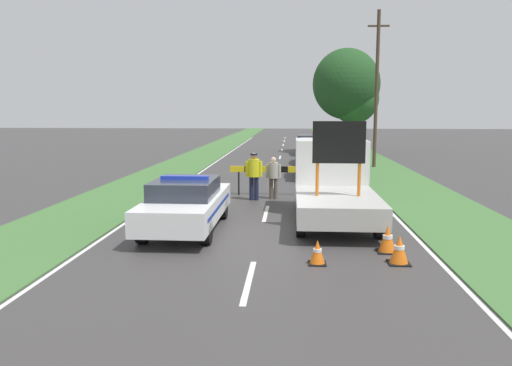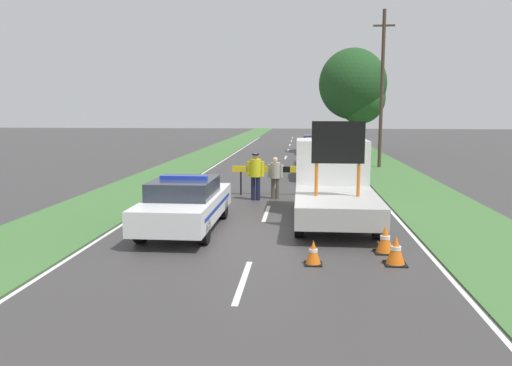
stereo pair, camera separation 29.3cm
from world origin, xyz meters
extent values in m
plane|color=#3D3A3A|center=(0.00, 0.00, 0.00)|extent=(160.00, 160.00, 0.00)
cube|color=silver|center=(0.00, -3.65, 0.00)|extent=(0.12, 2.51, 0.01)
cube|color=silver|center=(0.00, 2.84, 0.00)|extent=(0.12, 2.51, 0.01)
cube|color=silver|center=(0.00, 9.34, 0.00)|extent=(0.12, 2.51, 0.01)
cube|color=silver|center=(0.00, 15.83, 0.00)|extent=(0.12, 2.51, 0.01)
cube|color=silver|center=(0.00, 22.32, 0.00)|extent=(0.12, 2.51, 0.01)
cube|color=silver|center=(0.00, 28.82, 0.00)|extent=(0.12, 2.51, 0.01)
cube|color=silver|center=(0.00, 35.31, 0.00)|extent=(0.12, 2.51, 0.01)
cube|color=silver|center=(0.00, 41.81, 0.00)|extent=(0.12, 2.51, 0.01)
cube|color=silver|center=(0.00, 48.30, 0.00)|extent=(0.12, 2.51, 0.01)
cube|color=silver|center=(-4.06, 15.46, 0.00)|extent=(0.10, 66.71, 0.01)
cube|color=silver|center=(4.06, 15.46, 0.00)|extent=(0.10, 66.71, 0.01)
cube|color=#427038|center=(-5.80, 20.00, 0.01)|extent=(3.28, 120.00, 0.03)
cube|color=#427038|center=(5.80, 20.00, 0.01)|extent=(3.28, 120.00, 0.03)
cube|color=white|center=(-2.08, 0.47, 0.65)|extent=(1.84, 4.85, 0.63)
cube|color=#282D38|center=(-2.08, 0.33, 1.20)|extent=(1.62, 2.23, 0.47)
cylinder|color=black|center=(-2.88, 1.97, 0.33)|extent=(0.24, 0.66, 0.66)
cylinder|color=black|center=(-1.28, 1.97, 0.33)|extent=(0.24, 0.66, 0.66)
cylinder|color=black|center=(-2.88, -1.03, 0.33)|extent=(0.24, 0.66, 0.66)
cylinder|color=black|center=(-1.28, -1.03, 0.33)|extent=(0.24, 0.66, 0.66)
cube|color=#1E38C6|center=(-2.08, 0.33, 1.48)|extent=(1.29, 0.24, 0.10)
cube|color=#193399|center=(-2.08, 0.47, 0.68)|extent=(1.85, 3.98, 0.10)
cube|color=black|center=(-2.08, 2.94, 0.58)|extent=(1.01, 0.08, 0.38)
cube|color=white|center=(2.08, 3.45, 1.38)|extent=(2.26, 1.93, 1.95)
cube|color=#232833|center=(2.08, 4.39, 1.73)|extent=(1.92, 0.04, 0.86)
cube|color=#B2B2AD|center=(2.08, 0.67, 0.68)|extent=(2.26, 3.62, 0.57)
cylinder|color=#D16619|center=(1.51, 0.67, 1.42)|extent=(0.09, 0.09, 0.90)
cylinder|color=#D16619|center=(2.65, 0.67, 1.42)|extent=(0.09, 0.09, 0.90)
cube|color=black|center=(2.08, 0.67, 2.44)|extent=(1.42, 0.12, 1.13)
cylinder|color=black|center=(1.07, 3.45, 0.40)|extent=(0.24, 0.80, 0.80)
cylinder|color=black|center=(3.09, 3.45, 0.40)|extent=(0.24, 0.80, 0.80)
cylinder|color=black|center=(1.07, -0.05, 0.40)|extent=(0.24, 0.80, 0.80)
cylinder|color=black|center=(3.09, -0.05, 0.40)|extent=(0.24, 0.80, 0.80)
cylinder|color=black|center=(-1.25, 6.34, 0.45)|extent=(0.07, 0.07, 0.91)
cylinder|color=black|center=(1.47, 6.34, 0.45)|extent=(0.07, 0.07, 0.91)
cube|color=yellow|center=(-1.31, 6.34, 1.02)|extent=(0.57, 0.08, 0.23)
cube|color=black|center=(-0.74, 6.34, 1.02)|extent=(0.57, 0.08, 0.23)
cube|color=yellow|center=(-0.17, 6.34, 1.02)|extent=(0.57, 0.08, 0.23)
cube|color=black|center=(0.39, 6.34, 1.02)|extent=(0.57, 0.08, 0.23)
cube|color=yellow|center=(0.96, 6.34, 1.02)|extent=(0.57, 0.08, 0.23)
cube|color=black|center=(1.52, 6.34, 1.02)|extent=(0.57, 0.08, 0.23)
cylinder|color=#191E38|center=(-0.66, 5.22, 0.44)|extent=(0.16, 0.16, 0.87)
cylinder|color=#191E38|center=(-0.48, 5.22, 0.44)|extent=(0.16, 0.16, 0.87)
cylinder|color=yellow|center=(-0.57, 5.22, 1.20)|extent=(0.40, 0.40, 0.65)
cylinder|color=yellow|center=(-0.82, 5.22, 1.17)|extent=(0.13, 0.13, 0.56)
cylinder|color=yellow|center=(-0.32, 5.22, 1.17)|extent=(0.13, 0.13, 0.56)
sphere|color=#A57A5B|center=(-0.57, 5.22, 1.64)|extent=(0.23, 0.23, 0.23)
cylinder|color=#141933|center=(-0.57, 5.22, 1.70)|extent=(0.26, 0.26, 0.06)
cylinder|color=brown|center=(0.06, 5.54, 0.39)|extent=(0.15, 0.15, 0.78)
cylinder|color=brown|center=(0.22, 5.54, 0.39)|extent=(0.15, 0.15, 0.78)
cylinder|color=#B2AD9E|center=(0.14, 5.54, 1.08)|extent=(0.36, 0.36, 0.59)
cylinder|color=#B2AD9E|center=(-0.09, 5.54, 1.05)|extent=(0.12, 0.12, 0.50)
cylinder|color=#B2AD9E|center=(0.36, 5.54, 1.05)|extent=(0.12, 0.12, 0.50)
sphere|color=beige|center=(0.14, 5.54, 1.47)|extent=(0.20, 0.20, 0.20)
cube|color=black|center=(3.14, -2.30, 0.01)|extent=(0.46, 0.46, 0.03)
cone|color=orange|center=(3.14, -2.30, 0.34)|extent=(0.39, 0.39, 0.61)
cylinder|color=white|center=(3.14, -2.30, 0.37)|extent=(0.22, 0.22, 0.09)
cube|color=black|center=(1.38, -2.45, 0.01)|extent=(0.38, 0.38, 0.03)
cone|color=orange|center=(1.38, -2.45, 0.28)|extent=(0.33, 0.33, 0.51)
cylinder|color=white|center=(1.38, -2.45, 0.31)|extent=(0.18, 0.18, 0.07)
cube|color=black|center=(3.06, -1.41, 0.01)|extent=(0.47, 0.47, 0.03)
cone|color=orange|center=(3.06, -1.41, 0.34)|extent=(0.40, 0.40, 0.62)
cylinder|color=white|center=(3.06, -1.41, 0.37)|extent=(0.23, 0.23, 0.09)
cube|color=navy|center=(1.97, 11.88, 0.73)|extent=(1.93, 4.13, 0.68)
cube|color=#282D38|center=(1.97, 11.76, 1.30)|extent=(1.69, 1.90, 0.46)
cylinder|color=black|center=(1.13, 13.17, 0.39)|extent=(0.24, 0.77, 0.77)
cylinder|color=black|center=(2.81, 13.17, 0.39)|extent=(0.24, 0.77, 0.77)
cylinder|color=black|center=(1.13, 10.60, 0.39)|extent=(0.24, 0.77, 0.77)
cylinder|color=black|center=(2.81, 10.60, 0.39)|extent=(0.24, 0.77, 0.77)
cube|color=maroon|center=(2.13, 18.25, 0.73)|extent=(1.74, 4.29, 0.74)
cube|color=#282D38|center=(2.13, 18.12, 1.36)|extent=(1.53, 1.98, 0.51)
cylinder|color=black|center=(1.38, 19.58, 0.36)|extent=(0.24, 0.72, 0.72)
cylinder|color=black|center=(2.88, 19.58, 0.36)|extent=(0.24, 0.72, 0.72)
cylinder|color=black|center=(1.38, 16.92, 0.36)|extent=(0.24, 0.72, 0.72)
cylinder|color=black|center=(2.88, 16.92, 0.36)|extent=(0.24, 0.72, 0.72)
cube|color=#B2B2B7|center=(2.10, 25.22, 0.65)|extent=(1.92, 4.61, 0.59)
cube|color=#282D38|center=(2.10, 25.08, 1.20)|extent=(1.69, 2.12, 0.51)
cylinder|color=black|center=(1.26, 26.65, 0.36)|extent=(0.24, 0.71, 0.71)
cylinder|color=black|center=(2.94, 26.65, 0.36)|extent=(0.24, 0.71, 0.71)
cylinder|color=black|center=(1.26, 23.79, 0.36)|extent=(0.24, 0.71, 0.71)
cylinder|color=black|center=(2.94, 23.79, 0.36)|extent=(0.24, 0.71, 0.71)
cylinder|color=#4C3823|center=(4.93, 26.25, 1.69)|extent=(0.43, 0.43, 3.38)
ellipsoid|color=#1E471E|center=(4.93, 26.25, 5.30)|extent=(5.11, 5.11, 5.37)
cylinder|color=#4C3823|center=(5.56, 26.21, 1.42)|extent=(0.39, 0.39, 2.84)
ellipsoid|color=#235623|center=(5.56, 26.21, 4.24)|extent=(3.73, 3.73, 3.92)
cylinder|color=#473828|center=(5.62, 16.49, 4.44)|extent=(0.20, 0.20, 8.89)
cube|color=#473828|center=(5.62, 16.49, 8.00)|extent=(1.20, 0.10, 0.10)
camera|label=1|loc=(0.80, -12.91, 3.28)|focal=35.00mm
camera|label=2|loc=(1.09, -12.88, 3.28)|focal=35.00mm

